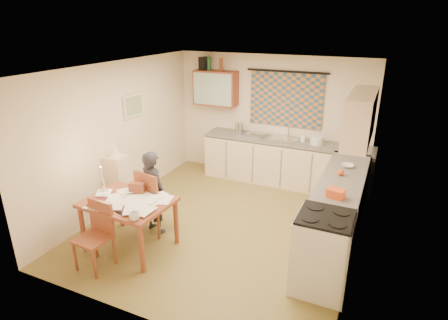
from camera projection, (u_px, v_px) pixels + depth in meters
The scene contains 44 objects.
floor at pixel (225, 224), 6.12m from camera, with size 4.00×4.50×0.02m, color olive.
ceiling at pixel (225, 67), 5.23m from camera, with size 4.00×4.50×0.02m, color white.
wall_back at pixel (271, 118), 7.60m from camera, with size 4.00×0.02×2.50m, color beige.
wall_front at pixel (132, 220), 3.75m from camera, with size 4.00×0.02×2.50m, color beige.
wall_left at pixel (119, 136), 6.45m from camera, with size 0.02×4.50×2.50m, color beige.
wall_right at pixel (365, 173), 4.90m from camera, with size 0.02×4.50×2.50m, color beige.
window_blind at pixel (286, 100), 7.30m from camera, with size 1.45×0.03×1.05m, color #2C506E.
curtain_rod at pixel (287, 71), 7.09m from camera, with size 0.04×0.04×1.60m, color black.
wall_cabinet at pixel (216, 88), 7.69m from camera, with size 0.90×0.34×0.70m, color maroon.
wall_cabinet_glass at pixel (212, 89), 7.55m from camera, with size 0.84×0.02×0.64m, color #99B2A5.
upper_cabinet_right at pixel (361, 117), 5.22m from camera, with size 0.34×1.30×0.70m, color beige.
framed_print at pixel (133, 105), 6.62m from camera, with size 0.04×0.50×0.40m, color silver.
print_canvas at pixel (134, 106), 6.61m from camera, with size 0.01×0.42×0.32m, color #B5B8A3.
counter_back at pixel (285, 163), 7.45m from camera, with size 3.30×0.62×0.92m.
counter_right at pixel (337, 213), 5.52m from camera, with size 0.62×2.95×0.92m.
stove at pixel (322, 253), 4.50m from camera, with size 0.66×0.66×1.01m.
sink at pixel (282, 142), 7.33m from camera, with size 0.55×0.45×0.10m, color silver.
tap at pixel (289, 131), 7.39m from camera, with size 0.03×0.03×0.28m, color silver.
dish_rack at pixel (257, 135), 7.51m from camera, with size 0.35×0.30×0.06m, color silver.
kettle at pixel (239, 128), 7.63m from camera, with size 0.18×0.18×0.24m, color silver.
mixing_bowl at pixel (317, 140), 7.03m from camera, with size 0.24×0.24×0.16m, color white.
soap_bottle at pixel (303, 137), 7.17m from camera, with size 0.08×0.08×0.18m, color white.
bowl at pixel (347, 166), 5.96m from camera, with size 0.22×0.22×0.05m, color white.
orange_bag at pixel (336, 193), 4.95m from camera, with size 0.22×0.16×0.12m, color #E8561F.
fruit_orange at pixel (341, 172), 5.64m from camera, with size 0.10×0.10×0.10m, color #E8561F.
speaker at pixel (205, 63), 7.62m from camera, with size 0.16×0.20×0.26m, color black.
bottle_green at pixel (209, 64), 7.58m from camera, with size 0.07×0.07×0.26m, color #195926.
bottle_brown at pixel (221, 64), 7.48m from camera, with size 0.07×0.07×0.26m, color maroon.
dining_table at pixel (130, 224), 5.38m from camera, with size 1.23×0.97×0.75m.
chair_far at pixel (158, 212), 5.84m from camera, with size 0.55×0.55×1.03m.
chair_near at pixel (95, 248), 4.97m from camera, with size 0.44×0.44×0.91m.
person at pixel (154, 192), 5.70m from camera, with size 0.55×0.44×1.32m, color black.
shelf_stand at pixel (118, 184), 6.36m from camera, with size 0.32×0.30×1.02m, color beige.
lampshade at pixel (114, 150), 6.14m from camera, with size 0.20×0.20×0.22m, color silver.
letter_rack at pixel (137, 188), 5.45m from camera, with size 0.22×0.10×0.16m, color brown.
mug at pixel (134, 216), 4.73m from camera, with size 0.16×0.16×0.11m, color white.
magazine at pixel (90, 201), 5.20m from camera, with size 0.28×0.33×0.03m, color maroon.
book at pixel (102, 196), 5.36m from camera, with size 0.23×0.27×0.02m, color #E8561F.
orange_box at pixel (94, 203), 5.14m from camera, with size 0.12×0.08×0.04m, color #E8561F.
eyeglasses at pixel (120, 213), 4.91m from camera, with size 0.13×0.04×0.02m, color black.
candle_holder at pixel (104, 186), 5.49m from camera, with size 0.06×0.06×0.18m, color silver.
candle at pixel (102, 174), 5.40m from camera, with size 0.02×0.02×0.22m, color white.
candle_flame at pixel (100, 167), 5.33m from camera, with size 0.02×0.02×0.02m, color #FFCC66.
papers at pixel (130, 201), 5.21m from camera, with size 1.20×0.90×0.03m.
Camera 1 is at (2.20, -4.87, 3.16)m, focal length 30.00 mm.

